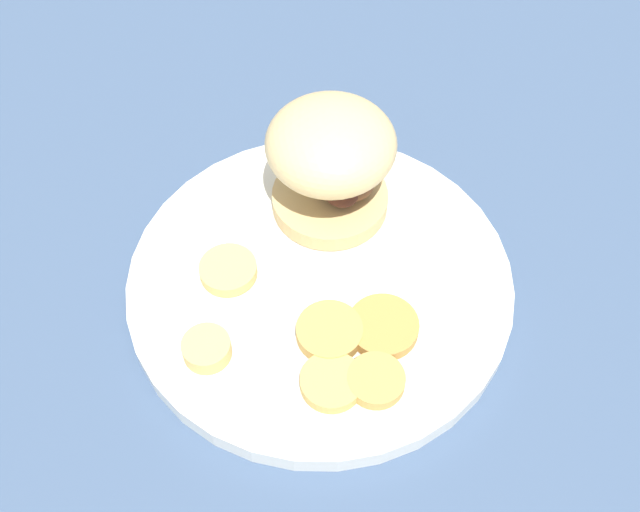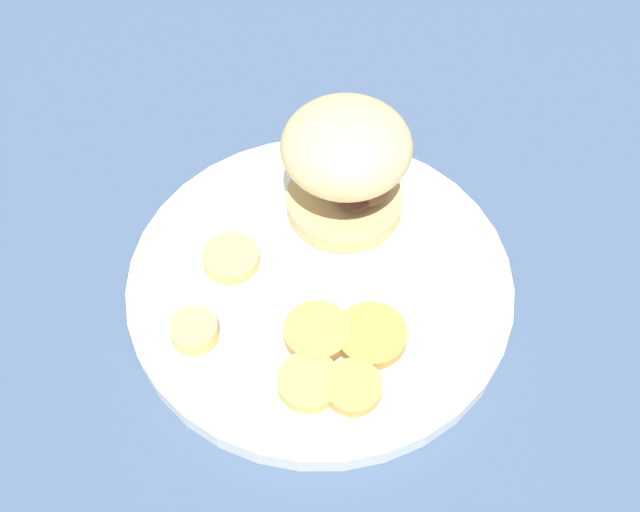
% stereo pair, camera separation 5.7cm
% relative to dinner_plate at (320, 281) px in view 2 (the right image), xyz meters
% --- Properties ---
extents(ground_plane, '(4.00, 4.00, 0.00)m').
position_rel_dinner_plate_xyz_m(ground_plane, '(0.00, 0.00, -0.01)').
color(ground_plane, '#3D5170').
extents(dinner_plate, '(0.31, 0.31, 0.02)m').
position_rel_dinner_plate_xyz_m(dinner_plate, '(0.00, 0.00, 0.00)').
color(dinner_plate, white).
rests_on(dinner_plate, ground_plane).
extents(sandwich, '(0.12, 0.10, 0.10)m').
position_rel_dinner_plate_xyz_m(sandwich, '(-0.07, 0.03, 0.07)').
color(sandwich, tan).
rests_on(sandwich, dinner_plate).
extents(potato_round_0, '(0.05, 0.05, 0.01)m').
position_rel_dinner_plate_xyz_m(potato_round_0, '(0.06, -0.01, 0.01)').
color(potato_round_0, tan).
rests_on(potato_round_0, dinner_plate).
extents(potato_round_1, '(0.04, 0.04, 0.01)m').
position_rel_dinner_plate_xyz_m(potato_round_1, '(0.05, -0.10, 0.02)').
color(potato_round_1, '#DBB766').
rests_on(potato_round_1, dinner_plate).
extents(potato_round_2, '(0.05, 0.05, 0.01)m').
position_rel_dinner_plate_xyz_m(potato_round_2, '(0.06, 0.03, 0.01)').
color(potato_round_2, '#BC8942').
rests_on(potato_round_2, dinner_plate).
extents(potato_round_3, '(0.04, 0.04, 0.01)m').
position_rel_dinner_plate_xyz_m(potato_round_3, '(0.10, 0.01, 0.01)').
color(potato_round_3, tan).
rests_on(potato_round_3, dinner_plate).
extents(potato_round_4, '(0.05, 0.05, 0.01)m').
position_rel_dinner_plate_xyz_m(potato_round_4, '(-0.02, -0.07, 0.01)').
color(potato_round_4, '#DBB766').
rests_on(potato_round_4, dinner_plate).
extents(potato_round_5, '(0.05, 0.05, 0.01)m').
position_rel_dinner_plate_xyz_m(potato_round_5, '(0.10, -0.02, 0.01)').
color(potato_round_5, tan).
rests_on(potato_round_5, dinner_plate).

